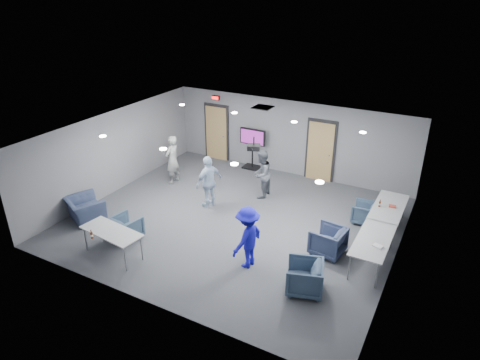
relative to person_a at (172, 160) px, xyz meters
The scene contains 29 objects.
floor 3.54m from the person_a, 22.42° to the right, with size 9.00×9.00×0.00m, color #3D3F46.
ceiling 3.90m from the person_a, 22.42° to the right, with size 9.00×9.00×0.00m, color silver.
wall_back 4.19m from the person_a, 40.21° to the left, with size 9.00×0.02×2.70m, color slate.
wall_front 6.21m from the person_a, 59.09° to the right, with size 9.00×0.02×2.70m, color slate.
wall_left 1.93m from the person_a, 135.19° to the right, with size 0.02×8.00×2.70m, color slate.
wall_right 7.81m from the person_a, ahead, with size 0.02×8.00×2.70m, color slate.
door_left 2.66m from the person_a, 86.10° to the left, with size 1.06×0.17×2.24m.
door_right 5.12m from the person_a, 31.10° to the left, with size 1.06×0.17×2.24m.
exit_sign 3.07m from the person_a, 86.08° to the left, with size 0.32×0.08×0.16m.
hvac_diffuser 3.57m from the person_a, 29.05° to the left, with size 0.60×0.60×0.03m, color black.
downlights 3.90m from the person_a, 22.42° to the right, with size 6.18×3.78×0.02m.
person_a is the anchor object (origin of this frame).
person_b 3.20m from the person_a, ahead, with size 0.78×0.61×1.60m, color #545A65.
person_c 2.22m from the person_a, 23.38° to the right, with size 0.98×0.41×1.67m, color #AEC4E0.
person_d 5.44m from the person_a, 34.14° to the right, with size 1.04×0.60×1.60m, color #1C1BB5.
chair_right_a 6.57m from the person_a, ahead, with size 0.67×0.69×0.62m, color #36485E.
chair_right_b 6.31m from the person_a, 14.86° to the right, with size 0.79×0.81×0.74m, color #35405C.
chair_right_c 6.94m from the person_a, 28.53° to the right, with size 0.80×0.82×0.75m, color #3A4C64.
chair_front_a 3.72m from the person_a, 73.72° to the right, with size 0.71×0.73×0.67m, color #3D5369.
chair_front_b 3.46m from the person_a, 102.16° to the right, with size 1.07×0.93×0.69m, color #394462.
table_right_a 7.19m from the person_a, ahead, with size 0.81×1.94×0.73m.
table_right_b 7.35m from the person_a, 12.29° to the right, with size 0.80×1.91×0.73m.
table_front_left 4.50m from the person_a, 73.33° to the right, with size 1.74×0.89×0.73m.
bottle_front 4.92m from the person_a, 76.71° to the right, with size 0.06×0.06×0.24m.
bottle_right 6.95m from the person_a, ahead, with size 0.06×0.06×0.22m.
snack_box 7.28m from the person_a, ahead, with size 0.19×0.13×0.04m, color #BF3D2F.
wrapper 7.58m from the person_a, 14.26° to the right, with size 0.22×0.15×0.05m, color white.
tv_stand 3.06m from the person_a, 52.78° to the left, with size 1.00×0.48×1.54m.
projector 4.25m from the person_a, 18.73° to the right, with size 0.42×0.39×0.36m.
Camera 1 is at (5.33, -9.54, 6.42)m, focal length 32.00 mm.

